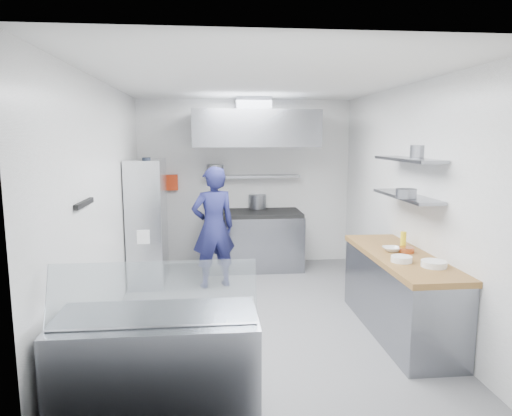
{
  "coord_description": "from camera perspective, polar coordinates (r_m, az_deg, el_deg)",
  "views": [
    {
      "loc": [
        -0.58,
        -5.28,
        2.16
      ],
      "look_at": [
        0.0,
        0.6,
        1.25
      ],
      "focal_mm": 32.0,
      "sensor_mm": 36.0,
      "label": 1
    }
  ],
  "objects": [
    {
      "name": "floor",
      "position": [
        5.74,
        0.6,
        -13.37
      ],
      "size": [
        5.0,
        5.0,
        0.0
      ],
      "primitive_type": "plane",
      "color": "slate",
      "rests_on": "ground"
    },
    {
      "name": "ceiling",
      "position": [
        5.35,
        0.65,
        15.62
      ],
      "size": [
        5.0,
        5.0,
        0.0
      ],
      "primitive_type": "plane",
      "rotation": [
        3.14,
        0.0,
        0.0
      ],
      "color": "silver",
      "rests_on": "wall_back"
    },
    {
      "name": "wall_back",
      "position": [
        7.84,
        -1.36,
        3.19
      ],
      "size": [
        3.6,
        2.8,
        0.02
      ],
      "primitive_type": "cube",
      "rotation": [
        1.57,
        0.0,
        0.0
      ],
      "color": "white",
      "rests_on": "floor"
    },
    {
      "name": "wall_front",
      "position": [
        2.94,
        5.95,
        -6.29
      ],
      "size": [
        3.6,
        2.8,
        0.02
      ],
      "primitive_type": "cube",
      "rotation": [
        -1.57,
        0.0,
        0.0
      ],
      "color": "white",
      "rests_on": "floor"
    },
    {
      "name": "wall_left",
      "position": [
        5.48,
        -18.45,
        0.32
      ],
      "size": [
        2.8,
        5.0,
        0.02
      ],
      "primitive_type": "cube",
      "rotation": [
        1.57,
        0.0,
        1.57
      ],
      "color": "white",
      "rests_on": "floor"
    },
    {
      "name": "wall_right",
      "position": [
        5.84,
        18.46,
        0.82
      ],
      "size": [
        2.8,
        5.0,
        0.02
      ],
      "primitive_type": "cube",
      "rotation": [
        1.57,
        0.0,
        -1.57
      ],
      "color": "white",
      "rests_on": "floor"
    },
    {
      "name": "gas_range",
      "position": [
        7.61,
        -0.36,
        -4.23
      ],
      "size": [
        1.6,
        0.8,
        0.9
      ],
      "primitive_type": "cube",
      "color": "gray",
      "rests_on": "floor"
    },
    {
      "name": "cooktop",
      "position": [
        7.52,
        -0.36,
        -0.66
      ],
      "size": [
        1.57,
        0.78,
        0.06
      ],
      "primitive_type": "cube",
      "color": "black",
      "rests_on": "gas_range"
    },
    {
      "name": "stock_pot_left",
      "position": [
        7.46,
        -4.79,
        0.24
      ],
      "size": [
        0.26,
        0.26,
        0.2
      ],
      "primitive_type": "cylinder",
      "color": "slate",
      "rests_on": "cooktop"
    },
    {
      "name": "stock_pot_mid",
      "position": [
        7.83,
        0.18,
        0.82
      ],
      "size": [
        0.3,
        0.3,
        0.24
      ],
      "primitive_type": "cylinder",
      "color": "slate",
      "rests_on": "cooktop"
    },
    {
      "name": "over_range_shelf",
      "position": [
        7.68,
        -0.53,
        3.98
      ],
      "size": [
        1.6,
        0.3,
        0.04
      ],
      "primitive_type": "cube",
      "color": "gray",
      "rests_on": "wall_back"
    },
    {
      "name": "shelf_pot_a",
      "position": [
        7.66,
        -5.12,
        4.75
      ],
      "size": [
        0.29,
        0.29,
        0.18
      ],
      "primitive_type": "cylinder",
      "color": "slate",
      "rests_on": "over_range_shelf"
    },
    {
      "name": "extractor_hood",
      "position": [
        7.24,
        -0.24,
        9.86
      ],
      "size": [
        1.9,
        1.15,
        0.55
      ],
      "primitive_type": "cube",
      "color": "gray",
      "rests_on": "wall_back"
    },
    {
      "name": "hood_duct",
      "position": [
        7.48,
        -0.41,
        12.74
      ],
      "size": [
        0.55,
        0.55,
        0.24
      ],
      "primitive_type": "cube",
      "color": "slate",
      "rests_on": "extractor_hood"
    },
    {
      "name": "red_firebox",
      "position": [
        7.79,
        -10.55,
        3.16
      ],
      "size": [
        0.22,
        0.1,
        0.26
      ],
      "primitive_type": "cube",
      "color": "red",
      "rests_on": "wall_back"
    },
    {
      "name": "chef",
      "position": [
        6.62,
        -5.34,
        -2.43
      ],
      "size": [
        0.74,
        0.59,
        1.76
      ],
      "primitive_type": "imported",
      "rotation": [
        0.0,
        0.0,
        3.44
      ],
      "color": "#181B4A",
      "rests_on": "floor"
    },
    {
      "name": "wire_rack",
      "position": [
        6.94,
        -13.41,
        -1.73
      ],
      "size": [
        0.5,
        0.9,
        1.85
      ],
      "primitive_type": "cube",
      "color": "silver",
      "rests_on": "floor"
    },
    {
      "name": "rack_bin_a",
      "position": [
        6.6,
        -13.8,
        -3.39
      ],
      "size": [
        0.17,
        0.21,
        0.19
      ],
      "primitive_type": "cube",
      "color": "white",
      "rests_on": "wire_rack"
    },
    {
      "name": "rack_bin_b",
      "position": [
        6.66,
        -13.78,
        1.08
      ],
      "size": [
        0.13,
        0.17,
        0.15
      ],
      "primitive_type": "cube",
      "color": "yellow",
      "rests_on": "wire_rack"
    },
    {
      "name": "rack_jar",
      "position": [
        6.59,
        -13.53,
        5.38
      ],
      "size": [
        0.12,
        0.12,
        0.18
      ],
      "primitive_type": "cylinder",
      "color": "black",
      "rests_on": "wire_rack"
    },
    {
      "name": "knife_strip",
      "position": [
        4.58,
        -20.69,
        0.53
      ],
      "size": [
        0.04,
        0.55,
        0.05
      ],
      "primitive_type": "cube",
      "color": "black",
      "rests_on": "wall_left"
    },
    {
      "name": "prep_counter_base",
      "position": [
        5.4,
        17.41,
        -10.45
      ],
      "size": [
        0.62,
        2.0,
        0.84
      ],
      "primitive_type": "cube",
      "color": "gray",
      "rests_on": "floor"
    },
    {
      "name": "prep_counter_top",
      "position": [
        5.28,
        17.64,
        -5.83
      ],
      "size": [
        0.65,
        2.04,
        0.06
      ],
      "primitive_type": "cube",
      "color": "brown",
      "rests_on": "prep_counter_base"
    },
    {
      "name": "plate_stack_a",
      "position": [
        4.86,
        21.35,
        -6.52
      ],
      "size": [
        0.25,
        0.25,
        0.06
      ],
      "primitive_type": "cylinder",
      "color": "white",
      "rests_on": "prep_counter_top"
    },
    {
      "name": "plate_stack_b",
      "position": [
        4.94,
        17.72,
        -6.09
      ],
      "size": [
        0.21,
        0.21,
        0.06
      ],
      "primitive_type": "cylinder",
      "color": "white",
      "rests_on": "prep_counter_top"
    },
    {
      "name": "copper_pan",
      "position": [
        5.35,
        18.3,
        -4.99
      ],
      "size": [
        0.17,
        0.17,
        0.06
      ],
      "primitive_type": "cylinder",
      "color": "#C06136",
      "rests_on": "prep_counter_top"
    },
    {
      "name": "squeeze_bottle",
      "position": [
        5.6,
        17.93,
        -3.74
      ],
      "size": [
        0.07,
        0.07,
        0.18
      ],
      "primitive_type": "cylinder",
      "color": "yellow",
      "rests_on": "prep_counter_top"
    },
    {
      "name": "mixing_bowl",
      "position": [
        5.36,
        16.59,
        -4.95
      ],
      "size": [
        0.2,
        0.2,
        0.05
      ],
      "primitive_type": "imported",
      "rotation": [
        0.0,
        0.0,
        -0.03
      ],
      "color": "white",
      "rests_on": "prep_counter_top"
    },
    {
      "name": "wall_shelf_lower",
      "position": [
        5.49,
        18.25,
        1.41
      ],
      "size": [
        0.3,
        1.3,
        0.04
      ],
      "primitive_type": "cube",
      "color": "gray",
      "rests_on": "wall_right"
    },
    {
      "name": "wall_shelf_upper",
      "position": [
        5.46,
        18.46,
        5.78
      ],
      "size": [
        0.3,
        1.3,
        0.04
      ],
      "primitive_type": "cube",
      "color": "gray",
      "rests_on": "wall_right"
    },
    {
      "name": "shelf_pot_c",
      "position": [
        5.15,
        18.25,
        1.73
      ],
      "size": [
        0.22,
        0.22,
        0.1
      ],
      "primitive_type": "cylinder",
      "color": "slate",
      "rests_on": "wall_shelf_lower"
    },
    {
      "name": "shelf_pot_d",
      "position": [
        5.58,
        19.89,
        6.69
      ],
      "size": [
        0.23,
        0.23,
        0.14
      ],
      "primitive_type": "cylinder",
      "color": "slate",
      "rests_on": "wall_shelf_upper"
    },
    {
      "name": "display_case",
      "position": [
        3.74,
        -12.11,
        -19.13
      ],
      "size": [
        1.5,
        0.7,
        0.85
      ],
      "primitive_type": "cube",
      "color": "gray",
      "rests_on": "floor"
    },
    {
      "name": "display_glass",
      "position": [
        3.37,
        -12.69,
        -10.35
      ],
      "size": [
        1.47,
        0.19,
        0.42
      ],
      "primitive_type": "cube",
      "rotation": [
        -0.38,
        0.0,
        0.0
      ],
      "color": "silver",
      "rests_on": "display_case"
    }
  ]
}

